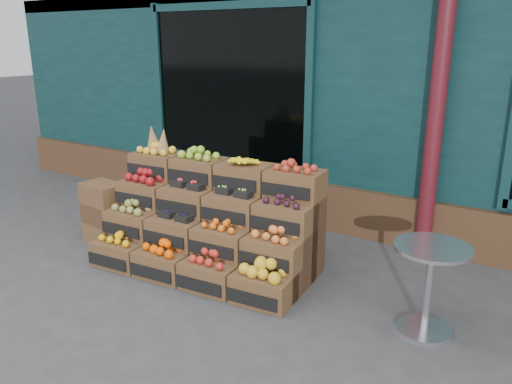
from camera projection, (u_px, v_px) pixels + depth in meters
The scene contains 6 objects.
ground at pixel (234, 299), 4.72m from camera, with size 60.00×60.00×0.00m, color #39393C.
shop_facade at pixel (413, 37), 8.12m from camera, with size 12.00×6.24×4.80m.
crate_display at pixel (210, 226), 5.33m from camera, with size 2.37×1.31×1.43m.
spare_crates at pixel (104, 213), 5.96m from camera, with size 0.52×0.38×0.73m.
bistro_table at pixel (429, 279), 4.06m from camera, with size 0.62×0.62×0.78m.
shopkeeper at pixel (271, 142), 7.25m from camera, with size 0.68×0.44×1.86m, color #1D6622.
Camera 1 is at (2.46, -3.43, 2.35)m, focal length 35.00 mm.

